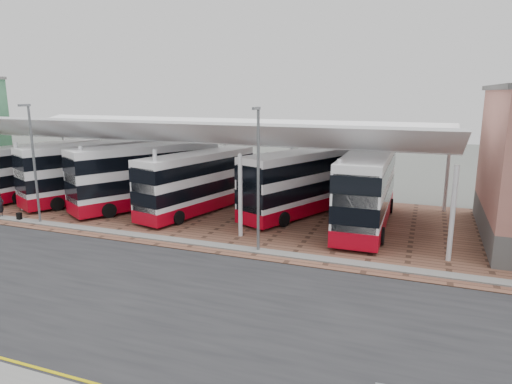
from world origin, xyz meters
TOP-DOWN VIEW (x-y plane):
  - ground at (0.00, 0.00)m, footprint 140.00×140.00m
  - road at (0.00, -1.00)m, footprint 120.00×14.00m
  - forecourt at (2.00, 13.00)m, footprint 72.00×16.00m
  - north_kerb at (0.00, 6.20)m, footprint 120.00×0.80m
  - yellow_line_near at (0.00, -7.00)m, footprint 120.00×0.12m
  - yellow_line_far at (0.00, -6.70)m, footprint 120.00×0.12m
  - canopy at (-6.00, 13.94)m, footprint 37.00×11.63m
  - lamp_west at (-14.00, 6.27)m, footprint 0.16×0.90m
  - lamp_east at (2.00, 6.27)m, footprint 0.16×0.90m
  - bus_0 at (-20.61, 13.43)m, footprint 4.24×10.99m
  - bus_1 at (-14.93, 13.12)m, footprint 7.38×11.50m
  - bus_2 at (-9.69, 12.88)m, footprint 8.12×11.50m
  - bus_3 at (-5.24, 12.85)m, footprint 4.95×11.01m
  - bus_4 at (2.15, 15.10)m, footprint 6.82×11.33m
  - bus_5 at (6.97, 13.60)m, footprint 3.14×12.00m
  - pedestrian at (-17.67, 6.37)m, footprint 0.66×0.79m
  - suitcase at (-15.78, 6.19)m, footprint 0.32×0.23m

SIDE VIEW (x-z plane):
  - ground at x=0.00m, z-range 0.00..0.00m
  - road at x=0.00m, z-range 0.00..0.02m
  - yellow_line_near at x=0.00m, z-range 0.02..0.03m
  - yellow_line_far at x=0.00m, z-range 0.02..0.03m
  - forecourt at x=2.00m, z-range 0.00..0.06m
  - north_kerb at x=0.00m, z-range 0.00..0.14m
  - suitcase at x=-15.78m, z-range 0.06..0.62m
  - pedestrian at x=-17.67m, z-range 0.06..1.91m
  - bus_3 at x=-5.24m, z-range 0.05..4.47m
  - bus_0 at x=-20.61m, z-range 0.05..4.47m
  - bus_4 at x=2.15m, z-range 0.05..4.67m
  - bus_1 at x=-14.93m, z-range 0.04..4.78m
  - bus_2 at x=-9.69m, z-range 0.04..4.87m
  - bus_5 at x=6.97m, z-range 0.04..4.97m
  - lamp_west at x=-14.00m, z-range 0.32..8.40m
  - lamp_east at x=2.00m, z-range 0.32..8.40m
  - canopy at x=-6.00m, z-range 2.26..9.33m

